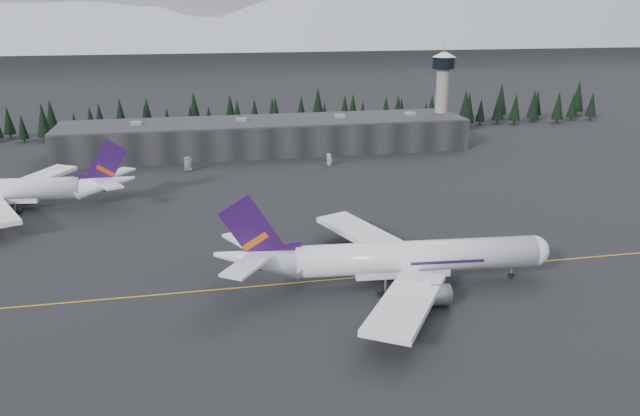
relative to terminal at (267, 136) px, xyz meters
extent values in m
plane|color=black|center=(0.00, -125.00, -6.30)|extent=(1400.00, 1400.00, 0.00)
cube|color=gold|center=(0.00, -127.00, -6.29)|extent=(400.00, 0.40, 0.02)
cube|color=black|center=(0.00, 0.00, -0.30)|extent=(160.00, 30.00, 12.00)
cube|color=#333335|center=(0.00, 0.00, 6.00)|extent=(160.00, 30.00, 0.60)
cylinder|color=gray|center=(75.00, 3.00, 9.70)|extent=(5.20, 5.20, 32.00)
cylinder|color=black|center=(75.00, 3.00, 26.95)|extent=(9.20, 9.20, 4.50)
cone|color=silver|center=(75.00, 3.00, 30.40)|extent=(10.00, 10.00, 2.00)
cube|color=black|center=(0.00, 37.00, 1.20)|extent=(360.00, 20.00, 15.00)
cylinder|color=white|center=(14.99, -132.20, -0.25)|extent=(51.00, 10.76, 6.60)
sphere|color=white|center=(40.22, -134.29, -0.25)|extent=(6.60, 6.60, 6.60)
cone|color=white|center=(-17.92, -129.47, 0.74)|extent=(18.97, 8.11, 9.56)
cube|color=white|center=(9.82, -114.65, -2.01)|extent=(20.27, 31.81, 2.82)
cylinder|color=gray|center=(15.90, -121.23, -3.88)|extent=(7.48, 4.76, 4.18)
cube|color=white|center=(7.00, -148.66, -2.01)|extent=(24.09, 30.70, 2.82)
cylinder|color=gray|center=(14.08, -143.17, -3.88)|extent=(7.48, 4.76, 4.18)
cube|color=#2A0E44|center=(-18.46, -129.43, 6.36)|extent=(13.94, 1.70, 16.39)
cube|color=#C3510B|center=(-18.24, -129.45, 4.71)|extent=(5.40, 1.06, 4.04)
cube|color=white|center=(-19.56, -122.71, 2.29)|extent=(9.65, 13.06, 0.55)
cube|color=white|center=(-20.65, -135.87, 2.29)|extent=(10.97, 12.77, 0.55)
cylinder|color=black|center=(35.83, -133.93, -4.65)|extent=(0.55, 0.55, 3.30)
cylinder|color=black|center=(7.72, -126.63, -4.65)|extent=(0.55, 0.55, 3.30)
cylinder|color=black|center=(6.90, -136.50, -4.65)|extent=(0.55, 0.55, 3.30)
cone|color=white|center=(-54.65, -62.75, 0.45)|extent=(18.19, 7.79, 9.17)
cube|color=white|center=(-78.52, -44.33, -2.18)|extent=(23.11, 29.42, 2.71)
cylinder|color=gray|center=(-85.31, -49.59, -3.98)|extent=(7.17, 4.57, 4.01)
cube|color=#250E42|center=(-54.13, -62.80, 5.83)|extent=(13.36, 1.65, 15.71)
cube|color=red|center=(-54.34, -62.78, 4.25)|extent=(5.18, 1.02, 3.87)
cube|color=white|center=(-53.08, -69.24, 1.93)|extent=(9.24, 12.52, 0.53)
cube|color=white|center=(-52.02, -56.62, 1.93)|extent=(10.52, 12.24, 0.53)
cylinder|color=black|center=(-79.23, -65.45, -4.72)|extent=(0.53, 0.53, 3.17)
cylinder|color=black|center=(-78.44, -55.99, -4.72)|extent=(0.53, 0.53, 3.17)
imported|color=silver|center=(-31.42, -26.87, -5.54)|extent=(3.29, 5.76, 1.51)
imported|color=white|center=(19.41, -28.97, -5.51)|extent=(5.02, 3.67, 1.59)
camera|label=1|loc=(-29.22, -245.66, 49.08)|focal=35.00mm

